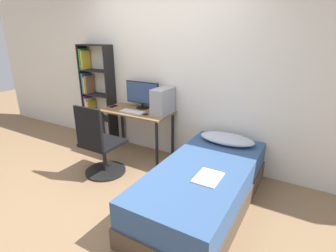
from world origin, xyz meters
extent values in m
plane|color=#846647|center=(0.00, 0.00, 0.00)|extent=(14.00, 14.00, 0.00)
cube|color=silver|center=(0.00, 1.48, 1.25)|extent=(8.00, 0.05, 2.50)
cube|color=brown|center=(-0.33, 1.17, 0.71)|extent=(1.10, 0.56, 0.02)
cylinder|color=black|center=(-0.83, 0.95, 0.35)|extent=(0.04, 0.04, 0.70)
cylinder|color=black|center=(0.17, 0.95, 0.35)|extent=(0.04, 0.04, 0.70)
cylinder|color=black|center=(-0.83, 1.40, 0.35)|extent=(0.04, 0.04, 0.70)
cylinder|color=black|center=(0.17, 1.40, 0.35)|extent=(0.04, 0.04, 0.70)
cube|color=black|center=(-1.57, 1.33, 0.83)|extent=(0.02, 0.24, 1.67)
cube|color=black|center=(-0.98, 1.33, 0.83)|extent=(0.02, 0.24, 1.67)
cube|color=black|center=(-1.27, 1.33, 0.01)|extent=(0.57, 0.24, 0.02)
cube|color=black|center=(-1.27, 1.33, 0.42)|extent=(0.57, 0.24, 0.02)
cube|color=black|center=(-1.27, 1.33, 0.83)|extent=(0.57, 0.24, 0.02)
cube|color=black|center=(-1.27, 1.33, 1.25)|extent=(0.57, 0.24, 0.02)
cube|color=black|center=(-1.27, 1.33, 1.66)|extent=(0.57, 0.24, 0.02)
cube|color=gold|center=(-1.53, 1.33, 0.19)|extent=(0.03, 0.20, 0.35)
cube|color=orange|center=(-1.50, 1.33, 0.15)|extent=(0.04, 0.20, 0.26)
cube|color=red|center=(-1.45, 1.33, 0.15)|extent=(0.04, 0.20, 0.27)
cube|color=#7A338E|center=(-1.54, 1.33, 0.61)|extent=(0.03, 0.20, 0.36)
cube|color=beige|center=(-1.51, 1.33, 0.59)|extent=(0.03, 0.20, 0.32)
cube|color=gold|center=(-1.47, 1.33, 0.57)|extent=(0.04, 0.20, 0.27)
cube|color=#2870B7|center=(-1.53, 1.33, 1.01)|extent=(0.03, 0.20, 0.34)
cube|color=gold|center=(-1.50, 1.33, 0.98)|extent=(0.03, 0.20, 0.28)
cube|color=brown|center=(-1.46, 1.33, 0.99)|extent=(0.04, 0.20, 0.30)
cube|color=green|center=(-1.53, 1.33, 1.42)|extent=(0.04, 0.20, 0.34)
cube|color=gold|center=(-1.49, 1.33, 1.41)|extent=(0.02, 0.20, 0.31)
cylinder|color=black|center=(-0.38, 0.46, 0.01)|extent=(0.56, 0.56, 0.03)
cylinder|color=black|center=(-0.38, 0.46, 0.23)|extent=(0.05, 0.05, 0.39)
cube|color=black|center=(-0.38, 0.46, 0.44)|extent=(0.48, 0.48, 0.04)
cube|color=black|center=(-0.38, 0.24, 0.73)|extent=(0.43, 0.04, 0.53)
cube|color=#4C3D2D|center=(1.09, 0.45, 0.11)|extent=(0.93, 2.01, 0.22)
cube|color=#33517F|center=(1.09, 0.45, 0.36)|extent=(0.91, 1.97, 0.27)
ellipsoid|color=#B2B7C6|center=(1.09, 1.19, 0.55)|extent=(0.71, 0.36, 0.11)
cube|color=silver|center=(1.22, 0.25, 0.50)|extent=(0.24, 0.32, 0.01)
cylinder|color=black|center=(-0.34, 1.34, 0.73)|extent=(0.20, 0.20, 0.01)
cylinder|color=black|center=(-0.34, 1.34, 0.77)|extent=(0.04, 0.04, 0.07)
cube|color=black|center=(-0.34, 1.34, 0.97)|extent=(0.60, 0.01, 0.34)
cube|color=navy|center=(-0.34, 1.34, 0.97)|extent=(0.57, 0.01, 0.32)
cube|color=silver|center=(-0.33, 1.06, 0.73)|extent=(0.37, 0.15, 0.02)
cube|color=#99999E|center=(0.10, 1.24, 0.91)|extent=(0.21, 0.39, 0.38)
ellipsoid|color=black|center=(-0.09, 1.06, 0.73)|extent=(0.06, 0.09, 0.02)
cube|color=black|center=(-0.80, 1.17, 0.73)|extent=(0.07, 0.14, 0.01)
camera|label=1|loc=(2.01, -1.90, 1.85)|focal=28.00mm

